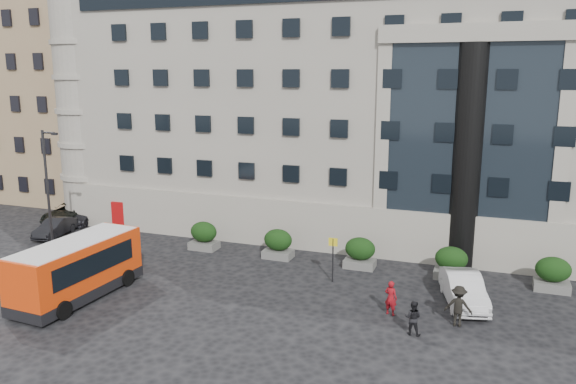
# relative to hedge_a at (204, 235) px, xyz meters

# --- Properties ---
(ground) EXTENTS (120.00, 120.00, 0.00)m
(ground) POSITION_rel_hedge_a_xyz_m (4.00, -7.80, -0.93)
(ground) COLOR black
(ground) RESTS_ON ground
(civic_building) EXTENTS (44.00, 24.00, 18.00)m
(civic_building) POSITION_rel_hedge_a_xyz_m (10.00, 14.20, 8.07)
(civic_building) COLOR gray
(civic_building) RESTS_ON ground
(entrance_column) EXTENTS (1.80, 1.80, 13.00)m
(entrance_column) POSITION_rel_hedge_a_xyz_m (16.00, 2.50, 5.57)
(entrance_column) COLOR black
(entrance_column) RESTS_ON ground
(apartment_near) EXTENTS (14.00, 14.00, 20.00)m
(apartment_near) POSITION_rel_hedge_a_xyz_m (-20.00, 12.20, 9.07)
(apartment_near) COLOR #917254
(apartment_near) RESTS_ON ground
(apartment_far) EXTENTS (13.00, 13.00, 22.00)m
(apartment_far) POSITION_rel_hedge_a_xyz_m (-23.00, 30.20, 10.07)
(apartment_far) COLOR brown
(apartment_far) RESTS_ON ground
(hedge_a) EXTENTS (1.80, 1.26, 1.84)m
(hedge_a) POSITION_rel_hedge_a_xyz_m (0.00, 0.00, 0.00)
(hedge_a) COLOR #5C5C5A
(hedge_a) RESTS_ON ground
(hedge_b) EXTENTS (1.80, 1.26, 1.84)m
(hedge_b) POSITION_rel_hedge_a_xyz_m (5.20, 0.00, 0.00)
(hedge_b) COLOR #5C5C5A
(hedge_b) RESTS_ON ground
(hedge_c) EXTENTS (1.80, 1.26, 1.84)m
(hedge_c) POSITION_rel_hedge_a_xyz_m (10.40, 0.00, 0.00)
(hedge_c) COLOR #5C5C5A
(hedge_c) RESTS_ON ground
(hedge_d) EXTENTS (1.80, 1.26, 1.84)m
(hedge_d) POSITION_rel_hedge_a_xyz_m (15.60, 0.00, 0.00)
(hedge_d) COLOR #5C5C5A
(hedge_d) RESTS_ON ground
(hedge_e) EXTENTS (1.80, 1.26, 1.84)m
(hedge_e) POSITION_rel_hedge_a_xyz_m (20.80, 0.00, 0.00)
(hedge_e) COLOR #5C5C5A
(hedge_e) RESTS_ON ground
(street_lamp) EXTENTS (1.16, 0.18, 8.00)m
(street_lamp) POSITION_rel_hedge_a_xyz_m (-7.94, -4.80, 3.44)
(street_lamp) COLOR #262628
(street_lamp) RESTS_ON ground
(bus_stop_sign) EXTENTS (0.50, 0.08, 2.52)m
(bus_stop_sign) POSITION_rel_hedge_a_xyz_m (9.50, -2.80, 0.80)
(bus_stop_sign) COLOR #262628
(bus_stop_sign) RESTS_ON ground
(minibus) EXTENTS (3.06, 7.36, 3.02)m
(minibus) POSITION_rel_hedge_a_xyz_m (-2.20, -9.38, 0.73)
(minibus) COLOR red
(minibus) RESTS_ON ground
(red_truck) EXTENTS (3.64, 5.89, 2.95)m
(red_truck) POSITION_rel_hedge_a_xyz_m (-8.10, 4.86, 0.58)
(red_truck) COLOR #990B0C
(red_truck) RESTS_ON ground
(parked_car_b) EXTENTS (1.94, 3.99, 1.26)m
(parked_car_b) POSITION_rel_hedge_a_xyz_m (-11.30, -0.98, -0.30)
(parked_car_b) COLOR black
(parked_car_b) RESTS_ON ground
(parked_car_c) EXTENTS (2.32, 4.49, 1.24)m
(parked_car_c) POSITION_rel_hedge_a_xyz_m (-11.78, 2.86, -0.31)
(parked_car_c) COLOR black
(parked_car_c) RESTS_ON ground
(parked_car_d) EXTENTS (3.17, 5.57, 1.46)m
(parked_car_d) POSITION_rel_hedge_a_xyz_m (-13.00, 2.51, -0.20)
(parked_car_d) COLOR black
(parked_car_d) RESTS_ON ground
(white_taxi) EXTENTS (2.83, 5.05, 1.58)m
(white_taxi) POSITION_rel_hedge_a_xyz_m (16.46, -3.49, -0.14)
(white_taxi) COLOR silver
(white_taxi) RESTS_ON ground
(pedestrian_a) EXTENTS (0.71, 0.56, 1.71)m
(pedestrian_a) POSITION_rel_hedge_a_xyz_m (13.25, -5.99, -0.08)
(pedestrian_a) COLOR maroon
(pedestrian_a) RESTS_ON ground
(pedestrian_b) EXTENTS (0.81, 0.65, 1.57)m
(pedestrian_b) POSITION_rel_hedge_a_xyz_m (14.53, -7.73, -0.14)
(pedestrian_b) COLOR black
(pedestrian_b) RESTS_ON ground
(pedestrian_c) EXTENTS (1.27, 0.76, 1.93)m
(pedestrian_c) POSITION_rel_hedge_a_xyz_m (16.36, -6.14, 0.03)
(pedestrian_c) COLOR black
(pedestrian_c) RESTS_ON ground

